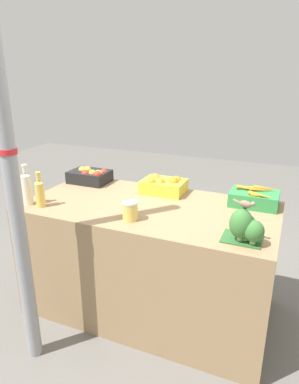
{
  "coord_description": "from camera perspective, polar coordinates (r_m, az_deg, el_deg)",
  "views": [
    {
      "loc": [
        0.89,
        -2.07,
        1.75
      ],
      "look_at": [
        0.0,
        0.0,
        0.95
      ],
      "focal_mm": 32.0,
      "sensor_mm": 36.0,
      "label": 1
    }
  ],
  "objects": [
    {
      "name": "ground_plane",
      "position": [
        2.85,
        0.0,
        -18.38
      ],
      "size": [
        10.0,
        10.0,
        0.0
      ],
      "primitive_type": "plane",
      "color": "#605E59"
    },
    {
      "name": "market_table",
      "position": [
        2.61,
        0.0,
        -10.96
      ],
      "size": [
        1.77,
        0.9,
        0.85
      ],
      "primitive_type": "cube",
      "color": "#937551",
      "rests_on": "ground_plane"
    },
    {
      "name": "support_pole",
      "position": [
        1.99,
        -22.24,
        3.92
      ],
      "size": [
        0.1,
        0.1,
        2.53
      ],
      "color": "gray",
      "rests_on": "ground_plane"
    },
    {
      "name": "apple_crate",
      "position": [
        2.95,
        -9.84,
        2.69
      ],
      "size": [
        0.33,
        0.24,
        0.13
      ],
      "color": "black",
      "rests_on": "market_table"
    },
    {
      "name": "orange_crate",
      "position": [
        2.66,
        2.4,
        1.15
      ],
      "size": [
        0.33,
        0.24,
        0.14
      ],
      "color": "gold",
      "rests_on": "market_table"
    },
    {
      "name": "carrot_crate",
      "position": [
        2.52,
        17.09,
        -0.92
      ],
      "size": [
        0.33,
        0.26,
        0.13
      ],
      "color": "#2D8442",
      "rests_on": "market_table"
    },
    {
      "name": "broccoli_pile",
      "position": [
        1.95,
        15.71,
        -5.64
      ],
      "size": [
        0.23,
        0.2,
        0.19
      ],
      "color": "#2D602D",
      "rests_on": "market_table"
    },
    {
      "name": "juice_bottle_cloudy",
      "position": [
        2.55,
        -19.76,
        0.7
      ],
      "size": [
        0.07,
        0.07,
        0.29
      ],
      "color": "beige",
      "rests_on": "market_table"
    },
    {
      "name": "juice_bottle_golden",
      "position": [
        2.49,
        -17.79,
        -0.06
      ],
      "size": [
        0.06,
        0.06,
        0.25
      ],
      "color": "gold",
      "rests_on": "market_table"
    },
    {
      "name": "pickle_jar",
      "position": [
        2.17,
        -3.26,
        -3.13
      ],
      "size": [
        0.1,
        0.1,
        0.12
      ],
      "color": "#DBBC56",
      "rests_on": "market_table"
    },
    {
      "name": "sparrow_bird",
      "position": [
        1.91,
        15.81,
        -1.95
      ],
      "size": [
        0.13,
        0.06,
        0.05
      ],
      "rotation": [
        0.0,
        0.0,
        -0.32
      ],
      "color": "#4C3D2D",
      "rests_on": "broccoli_pile"
    }
  ]
}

